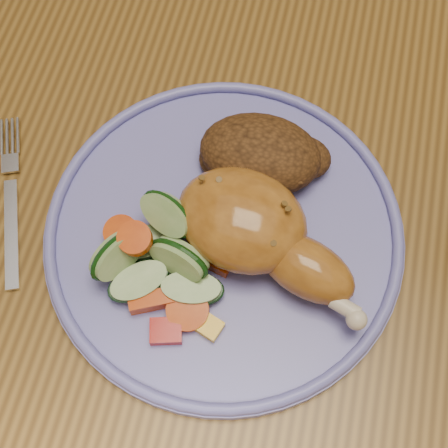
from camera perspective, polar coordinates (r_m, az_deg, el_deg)
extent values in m
plane|color=#50371B|center=(1.30, 5.70, -9.47)|extent=(4.00, 4.00, 0.00)
cube|color=brown|center=(0.63, 11.82, 7.72)|extent=(0.90, 1.40, 0.04)
cylinder|color=#4C2D16|center=(1.27, 1.57, 10.67)|extent=(0.04, 0.04, 0.41)
cylinder|color=#4C2D16|center=(1.29, 17.54, 7.25)|extent=(0.04, 0.04, 0.41)
cylinder|color=#4C2D16|center=(1.52, 18.87, 18.55)|extent=(0.04, 0.04, 0.41)
cylinder|color=#6968BC|center=(0.54, 0.00, -0.91)|extent=(0.31, 0.31, 0.01)
torus|color=#6968BC|center=(0.53, 0.00, -0.44)|extent=(0.31, 0.31, 0.01)
ellipsoid|color=#B06D24|center=(0.51, 1.63, 0.39)|extent=(0.13, 0.11, 0.06)
ellipsoid|color=#B06D24|center=(0.50, 7.52, -4.00)|extent=(0.10, 0.07, 0.04)
sphere|color=beige|center=(0.50, 12.03, -8.54)|extent=(0.02, 0.02, 0.02)
ellipsoid|color=#4F2E13|center=(0.55, 3.34, 6.43)|extent=(0.11, 0.08, 0.05)
ellipsoid|color=#4F2E13|center=(0.56, 7.08, 6.07)|extent=(0.05, 0.04, 0.03)
ellipsoid|color=#4F2E13|center=(0.55, -0.02, 5.89)|extent=(0.04, 0.04, 0.02)
cube|color=#A50A05|center=(0.50, -5.33, -9.72)|extent=(0.03, 0.03, 0.01)
cube|color=#E5A507|center=(0.50, -1.40, -9.33)|extent=(0.03, 0.02, 0.01)
cylinder|color=#D54707|center=(0.50, -8.15, -1.32)|extent=(0.03, 0.03, 0.02)
cylinder|color=#D54707|center=(0.50, -3.33, -7.88)|extent=(0.03, 0.04, 0.02)
cylinder|color=#D54707|center=(0.53, -9.33, -0.83)|extent=(0.03, 0.03, 0.02)
cube|color=#D54707|center=(0.52, -1.10, -3.41)|extent=(0.03, 0.02, 0.01)
cube|color=#D54707|center=(0.51, -6.64, -6.98)|extent=(0.04, 0.03, 0.01)
cylinder|color=#A0BD7B|center=(0.52, -7.08, -1.77)|extent=(0.07, 0.07, 0.02)
cylinder|color=#A0BD7B|center=(0.50, -5.19, 0.88)|extent=(0.06, 0.06, 0.04)
cylinder|color=#A0BD7B|center=(0.51, -7.81, -5.18)|extent=(0.07, 0.07, 0.03)
cylinder|color=#A0BD7B|center=(0.51, -9.77, -2.80)|extent=(0.06, 0.06, 0.05)
cylinder|color=#A0BD7B|center=(0.51, -3.00, -5.96)|extent=(0.06, 0.06, 0.02)
cylinder|color=#A0BD7B|center=(0.50, -4.11, -3.16)|extent=(0.06, 0.04, 0.05)
cube|color=silver|center=(0.57, -18.84, -0.81)|extent=(0.05, 0.10, 0.00)
cube|color=silver|center=(0.60, -18.96, 5.26)|extent=(0.04, 0.06, 0.00)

